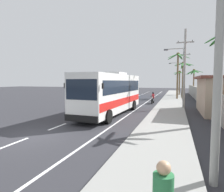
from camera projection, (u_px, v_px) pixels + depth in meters
ground_plane at (34, 136)px, 10.71m from camera, size 160.00×160.00×0.00m
sidewalk_kerb at (168, 113)px, 17.95m from camera, size 3.20×90.00×0.14m
lane_markings at (130, 106)px, 23.60m from camera, size 3.57×71.00×0.01m
boundary_wall at (206, 100)px, 20.42m from camera, size 0.24×60.00×2.12m
coach_bus_foreground at (111, 92)px, 17.57m from camera, size 3.33×11.04×3.94m
coach_bus_far_lane at (127, 86)px, 38.39m from camera, size 3.39×10.81×3.96m
motorcycle_beside_bus at (153, 99)px, 26.08m from camera, size 0.56×1.96×1.58m
utility_pole_nearest at (217, 8)px, 5.27m from camera, size 3.70×0.24×9.63m
utility_pole_mid at (184, 67)px, 21.00m from camera, size 3.15×0.24×8.75m
utility_pole_far at (183, 71)px, 36.45m from camera, size 3.92×0.24×9.28m
palm_nearest at (183, 72)px, 34.38m from camera, size 3.47×3.47×6.59m
palm_second at (194, 75)px, 41.66m from camera, size 3.56×3.56×5.73m
palm_third at (178, 66)px, 31.38m from camera, size 3.65×3.84×7.78m
palm_farthest at (180, 77)px, 40.59m from camera, size 2.74×2.82×5.32m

